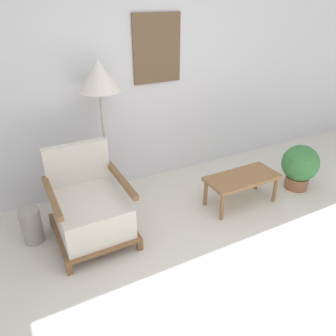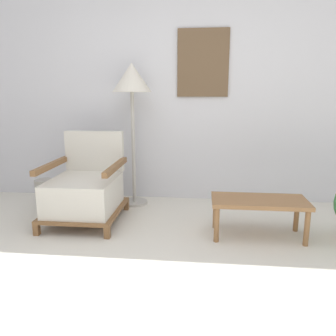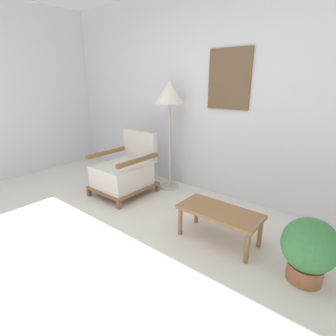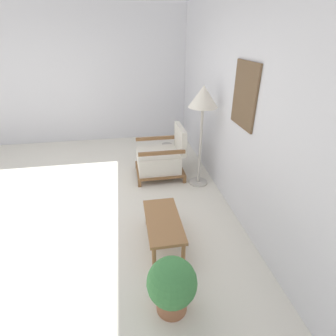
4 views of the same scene
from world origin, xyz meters
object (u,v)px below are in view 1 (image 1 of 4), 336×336
(armchair, at_px, (90,209))
(potted_plant, at_px, (300,165))
(floor_lamp, at_px, (100,84))
(vase, at_px, (32,226))
(coffee_table, at_px, (242,180))

(armchair, xyz_separation_m, potted_plant, (2.43, -0.26, -0.02))
(floor_lamp, xyz_separation_m, vase, (-0.88, -0.37, -1.14))
(armchair, distance_m, potted_plant, 2.44)
(armchair, bearing_deg, vase, 160.09)
(armchair, bearing_deg, potted_plant, -6.19)
(armchair, relative_size, potted_plant, 1.56)
(armchair, relative_size, vase, 2.42)
(coffee_table, xyz_separation_m, vase, (-2.13, 0.40, -0.12))
(coffee_table, bearing_deg, armchair, 172.56)
(potted_plant, bearing_deg, floor_lamp, 158.39)
(floor_lamp, bearing_deg, armchair, -123.22)
(vase, bearing_deg, potted_plant, -8.70)
(vase, bearing_deg, armchair, -19.91)
(armchair, distance_m, coffee_table, 1.63)
(floor_lamp, bearing_deg, coffee_table, -31.46)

